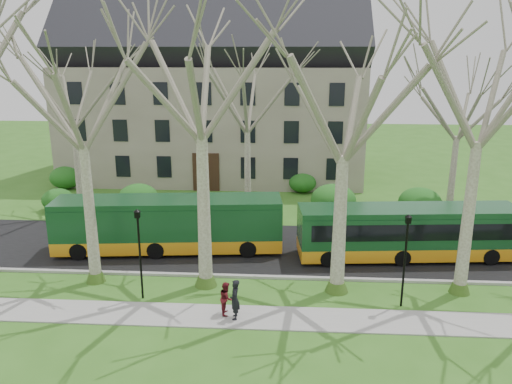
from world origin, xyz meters
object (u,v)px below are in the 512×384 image
(bus_lead, at_px, (169,224))
(pedestrian_b, at_px, (226,298))
(pedestrian_a, at_px, (235,299))
(bus_follow, at_px, (408,232))

(bus_lead, height_order, pedestrian_b, bus_lead)
(pedestrian_a, relative_size, pedestrian_b, 1.20)
(bus_lead, relative_size, pedestrian_a, 7.21)
(bus_follow, relative_size, pedestrian_b, 8.12)
(bus_lead, height_order, pedestrian_a, bus_lead)
(bus_follow, bearing_deg, bus_lead, 173.76)
(bus_lead, height_order, bus_follow, bus_lead)
(bus_lead, bearing_deg, pedestrian_b, -65.37)
(pedestrian_b, bearing_deg, bus_lead, 24.54)
(bus_lead, bearing_deg, bus_follow, -6.66)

